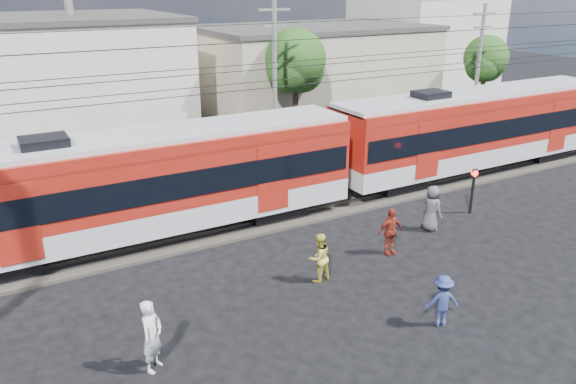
% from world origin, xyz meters
% --- Properties ---
extents(ground, '(120.00, 120.00, 0.00)m').
position_xyz_m(ground, '(0.00, 0.00, 0.00)').
color(ground, black).
rests_on(ground, ground).
extents(track_bed, '(70.00, 3.40, 0.12)m').
position_xyz_m(track_bed, '(0.00, 8.00, 0.06)').
color(track_bed, '#2D2823').
rests_on(track_bed, ground).
extents(rail_near, '(70.00, 0.12, 0.12)m').
position_xyz_m(rail_near, '(0.00, 7.25, 0.18)').
color(rail_near, '#59544C').
rests_on(rail_near, track_bed).
extents(rail_far, '(70.00, 0.12, 0.12)m').
position_xyz_m(rail_far, '(0.00, 8.75, 0.18)').
color(rail_far, '#59544C').
rests_on(rail_far, track_bed).
extents(commuter_train, '(50.30, 3.08, 4.17)m').
position_xyz_m(commuter_train, '(-2.89, 8.00, 2.40)').
color(commuter_train, black).
rests_on(commuter_train, ground).
extents(building_midwest, '(12.24, 12.24, 7.30)m').
position_xyz_m(building_midwest, '(-2.00, 27.00, 3.66)').
color(building_midwest, beige).
rests_on(building_midwest, ground).
extents(building_mideast, '(16.32, 10.20, 6.30)m').
position_xyz_m(building_mideast, '(14.00, 24.00, 3.16)').
color(building_mideast, tan).
rests_on(building_mideast, ground).
extents(building_east, '(10.20, 10.20, 8.30)m').
position_xyz_m(building_east, '(28.00, 28.00, 4.16)').
color(building_east, beige).
rests_on(building_east, ground).
extents(utility_pole_mid, '(1.80, 0.24, 8.50)m').
position_xyz_m(utility_pole_mid, '(6.00, 15.00, 4.53)').
color(utility_pole_mid, slate).
rests_on(utility_pole_mid, ground).
extents(utility_pole_east, '(1.80, 0.24, 8.00)m').
position_xyz_m(utility_pole_east, '(20.00, 14.00, 4.28)').
color(utility_pole_east, slate).
rests_on(utility_pole_east, ground).
extents(tree_near, '(3.82, 3.64, 6.72)m').
position_xyz_m(tree_near, '(9.19, 18.09, 4.66)').
color(tree_near, '#382619').
rests_on(tree_near, ground).
extents(tree_far, '(3.36, 3.12, 5.76)m').
position_xyz_m(tree_far, '(24.19, 17.09, 3.99)').
color(tree_far, '#382619').
rests_on(tree_far, ground).
extents(pedestrian_a, '(0.84, 0.83, 1.96)m').
position_xyz_m(pedestrian_a, '(-5.19, 0.54, 0.98)').
color(pedestrian_a, silver).
rests_on(pedestrian_a, ground).
extents(pedestrian_b, '(0.89, 0.74, 1.67)m').
position_xyz_m(pedestrian_b, '(0.85, 2.31, 0.83)').
color(pedestrian_b, gold).
rests_on(pedestrian_b, ground).
extents(pedestrian_c, '(1.16, 0.92, 1.57)m').
position_xyz_m(pedestrian_c, '(2.51, -1.56, 0.79)').
color(pedestrian_c, navy).
rests_on(pedestrian_c, ground).
extents(pedestrian_d, '(1.03, 0.43, 1.75)m').
position_xyz_m(pedestrian_d, '(4.09, 2.70, 0.88)').
color(pedestrian_d, maroon).
rests_on(pedestrian_d, ground).
extents(pedestrian_e, '(0.73, 0.99, 1.85)m').
position_xyz_m(pedestrian_e, '(6.83, 3.55, 0.92)').
color(pedestrian_e, '#4E4E54').
rests_on(pedestrian_e, ground).
extents(car_silver, '(4.07, 2.23, 1.31)m').
position_xyz_m(car_silver, '(22.23, 13.83, 0.66)').
color(car_silver, '#AEB1B5').
rests_on(car_silver, ground).
extents(car_white, '(4.80, 2.53, 1.50)m').
position_xyz_m(car_white, '(24.58, 13.02, 0.75)').
color(car_white, silver).
rests_on(car_white, ground).
extents(crossing_signal, '(0.29, 0.29, 1.97)m').
position_xyz_m(crossing_signal, '(9.52, 4.01, 1.37)').
color(crossing_signal, black).
rests_on(crossing_signal, ground).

